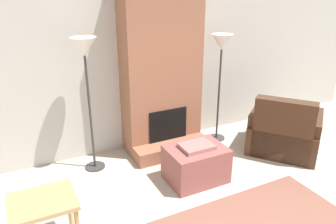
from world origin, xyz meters
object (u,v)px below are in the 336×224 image
Objects in this scene: side_table at (43,209)px; floor_lamp_right at (221,50)px; ottoman at (196,163)px; floor_lamp_left at (85,58)px; armchair at (284,134)px.

floor_lamp_right is (2.77, 1.27, 0.96)m from side_table.
floor_lamp_right reaches higher than ottoman.
side_table is 3.20m from floor_lamp_right.
floor_lamp_left reaches higher than floor_lamp_right.
armchair is (1.55, 0.07, 0.05)m from ottoman.
ottoman is at bearing -39.15° from floor_lamp_left.
armchair is at bearing -52.21° from floor_lamp_right.
side_table is at bearing -167.95° from ottoman.
floor_lamp_left is at bearing 58.62° from side_table.
floor_lamp_left is 1.06× the size of floor_lamp_right.
armchair is 1.53m from floor_lamp_right.
floor_lamp_left is (0.77, 1.27, 1.05)m from side_table.
floor_lamp_left is at bearing 180.00° from floor_lamp_right.
armchair is at bearing 2.61° from ottoman.
ottoman is 0.43× the size of floor_lamp_right.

